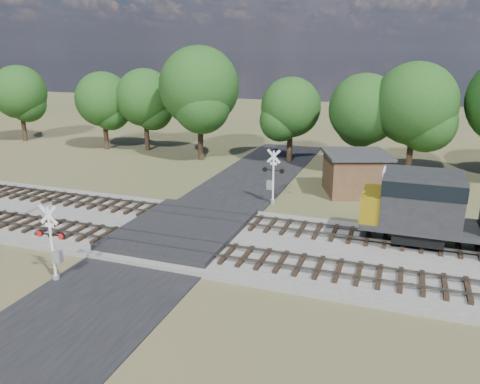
% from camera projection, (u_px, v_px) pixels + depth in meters
% --- Properties ---
extents(ground, '(160.00, 160.00, 0.00)m').
position_uv_depth(ground, '(179.00, 237.00, 28.83)').
color(ground, '#45512B').
rests_on(ground, ground).
extents(ballast_bed, '(140.00, 10.00, 0.30)m').
position_uv_depth(ballast_bed, '(345.00, 255.00, 26.02)').
color(ballast_bed, gray).
rests_on(ballast_bed, ground).
extents(road, '(7.00, 60.00, 0.08)m').
position_uv_depth(road, '(179.00, 237.00, 28.82)').
color(road, black).
rests_on(road, ground).
extents(crossing_panel, '(7.00, 9.00, 0.62)m').
position_uv_depth(crossing_panel, '(183.00, 230.00, 29.19)').
color(crossing_panel, '#262628').
rests_on(crossing_panel, ground).
extents(track_near, '(140.00, 2.60, 0.33)m').
position_uv_depth(track_near, '(213.00, 251.00, 25.90)').
color(track_near, black).
rests_on(track_near, ballast_bed).
extents(track_far, '(140.00, 2.60, 0.33)m').
position_uv_depth(track_far, '(243.00, 221.00, 30.40)').
color(track_far, black).
rests_on(track_far, ballast_bed).
extents(crossing_signal_near, '(1.62, 0.35, 4.01)m').
position_uv_depth(crossing_signal_near, '(54.00, 250.00, 22.97)').
color(crossing_signal_near, silver).
rests_on(crossing_signal_near, ground).
extents(crossing_signal_far, '(1.68, 0.36, 4.16)m').
position_uv_depth(crossing_signal_far, '(272.00, 181.00, 34.68)').
color(crossing_signal_far, silver).
rests_on(crossing_signal_far, ground).
extents(equipment_shed, '(6.24, 6.24, 3.31)m').
position_uv_depth(equipment_shed, '(355.00, 173.00, 37.22)').
color(equipment_shed, '#46311E').
rests_on(equipment_shed, ground).
extents(treeline, '(83.95, 11.36, 11.76)m').
position_uv_depth(treeline, '(399.00, 100.00, 41.55)').
color(treeline, black).
rests_on(treeline, ground).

